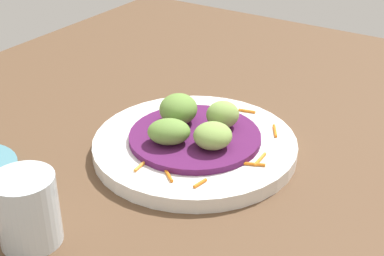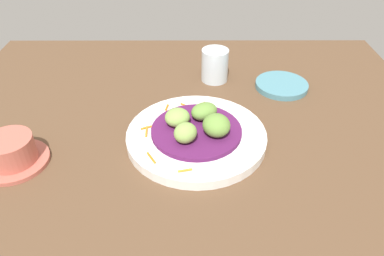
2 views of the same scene
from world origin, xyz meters
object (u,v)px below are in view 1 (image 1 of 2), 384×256
guac_scoop_left (213,136)px  water_glass (27,210)px  guac_scoop_right (178,109)px  main_plate (195,146)px  guac_scoop_back (169,132)px  guac_scoop_center (220,114)px

guac_scoop_left → water_glass: size_ratio=0.62×
guac_scoop_right → water_glass: water_glass is taller
main_plate → guac_scoop_right: guac_scoop_right is taller
guac_scoop_left → guac_scoop_back: size_ratio=0.90×
main_plate → guac_scoop_left: (1.60, 3.74, 3.51)cm
guac_scoop_back → main_plate: bearing=156.8°
guac_scoop_center → guac_scoop_right: (2.13, -5.34, 0.17)cm
water_glass → guac_scoop_back: bearing=171.2°
guac_scoop_left → guac_scoop_center: guac_scoop_center is taller
guac_scoop_center → water_glass: bearing=-12.7°
main_plate → guac_scoop_right: bearing=-113.2°
main_plate → guac_scoop_back: size_ratio=4.95×
guac_scoop_left → guac_scoop_center: size_ratio=1.11×
guac_scoop_center → guac_scoop_right: guac_scoop_right is taller
guac_scoop_back → water_glass: bearing=-8.8°
main_plate → guac_scoop_right: 5.65cm
water_glass → main_plate: bearing=168.9°
guac_scoop_center → water_glass: 29.39cm
guac_scoop_center → water_glass: water_glass is taller
guac_scoop_right → main_plate: bearing=66.8°
guac_scoop_right → guac_scoop_back: bearing=21.8°
main_plate → guac_scoop_left: bearing=66.8°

